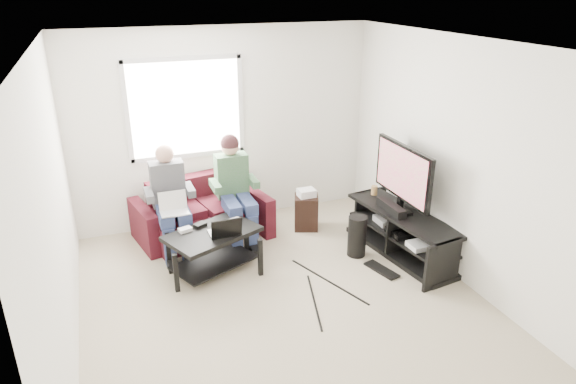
{
  "coord_description": "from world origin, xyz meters",
  "views": [
    {
      "loc": [
        -1.55,
        -4.22,
        3.1
      ],
      "look_at": [
        0.27,
        0.6,
        0.97
      ],
      "focal_mm": 32.0,
      "sensor_mm": 36.0,
      "label": 1
    }
  ],
  "objects_px": {
    "tv_stand": "(402,236)",
    "end_table": "(306,211)",
    "coffee_table": "(213,242)",
    "sofa": "(201,215)",
    "subwoofer": "(357,236)",
    "tv": "(403,174)"
  },
  "relations": [
    {
      "from": "tv_stand",
      "to": "end_table",
      "type": "height_order",
      "value": "end_table"
    },
    {
      "from": "tv",
      "to": "subwoofer",
      "type": "distance_m",
      "value": 0.92
    },
    {
      "from": "tv",
      "to": "subwoofer",
      "type": "bearing_deg",
      "value": 173.45
    },
    {
      "from": "tv_stand",
      "to": "sofa",
      "type": "bearing_deg",
      "value": 148.3
    },
    {
      "from": "tv",
      "to": "subwoofer",
      "type": "height_order",
      "value": "tv"
    },
    {
      "from": "coffee_table",
      "to": "subwoofer",
      "type": "distance_m",
      "value": 1.72
    },
    {
      "from": "coffee_table",
      "to": "tv",
      "type": "xyz_separation_m",
      "value": [
        2.23,
        -0.31,
        0.63
      ]
    },
    {
      "from": "tv_stand",
      "to": "end_table",
      "type": "distance_m",
      "value": 1.34
    },
    {
      "from": "subwoofer",
      "to": "end_table",
      "type": "relative_size",
      "value": 0.91
    },
    {
      "from": "subwoofer",
      "to": "sofa",
      "type": "bearing_deg",
      "value": 144.31
    },
    {
      "from": "tv_stand",
      "to": "tv",
      "type": "distance_m",
      "value": 0.77
    },
    {
      "from": "tv_stand",
      "to": "end_table",
      "type": "xyz_separation_m",
      "value": [
        -0.81,
        1.06,
        0.01
      ]
    },
    {
      "from": "tv_stand",
      "to": "tv",
      "type": "relative_size",
      "value": 1.54
    },
    {
      "from": "coffee_table",
      "to": "end_table",
      "type": "xyz_separation_m",
      "value": [
        1.42,
        0.66,
        -0.12
      ]
    },
    {
      "from": "subwoofer",
      "to": "tv",
      "type": "bearing_deg",
      "value": -6.55
    },
    {
      "from": "coffee_table",
      "to": "end_table",
      "type": "bearing_deg",
      "value": 24.89
    },
    {
      "from": "coffee_table",
      "to": "subwoofer",
      "type": "height_order",
      "value": "subwoofer"
    },
    {
      "from": "tv",
      "to": "sofa",
      "type": "bearing_deg",
      "value": 150.22
    },
    {
      "from": "subwoofer",
      "to": "coffee_table",
      "type": "bearing_deg",
      "value": 171.77
    },
    {
      "from": "coffee_table",
      "to": "tv",
      "type": "distance_m",
      "value": 2.33
    },
    {
      "from": "subwoofer",
      "to": "end_table",
      "type": "distance_m",
      "value": 0.95
    },
    {
      "from": "sofa",
      "to": "tv_stand",
      "type": "xyz_separation_m",
      "value": [
        2.17,
        -1.34,
        -0.05
      ]
    }
  ]
}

